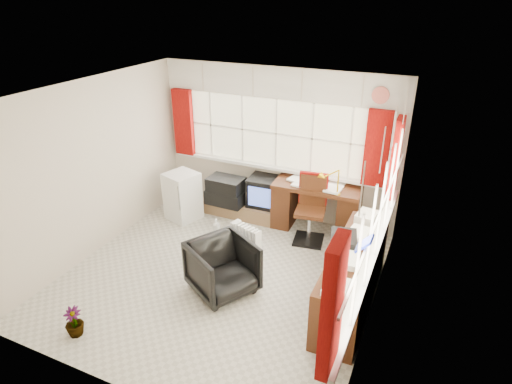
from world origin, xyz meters
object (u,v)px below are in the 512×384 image
at_px(desk, 317,204).
at_px(desk_lamp, 339,177).
at_px(crt_tv, 265,191).
at_px(radiator, 248,250).
at_px(office_chair, 223,268).
at_px(task_chair, 311,205).
at_px(credenza, 353,276).
at_px(mini_fridge, 183,196).
at_px(tv_bench, 240,207).

height_order(desk, desk_lamp, desk_lamp).
bearing_deg(crt_tv, radiator, -76.81).
distance_m(desk, office_chair, 2.14).
bearing_deg(task_chair, credenza, -53.72).
relative_size(task_chair, mini_fridge, 1.31).
distance_m(office_chair, credenza, 1.62).
bearing_deg(crt_tv, office_chair, -82.45).
distance_m(credenza, tv_bench, 2.75).
bearing_deg(crt_tv, desk, 1.46).
bearing_deg(credenza, crt_tv, 139.15).
height_order(desk, credenza, credenza).
bearing_deg(tv_bench, crt_tv, 7.19).
xyz_separation_m(desk_lamp, credenza, (0.57, -1.35, -0.68)).
xyz_separation_m(tv_bench, crt_tv, (0.45, 0.06, 0.37)).
xyz_separation_m(office_chair, tv_bench, (-0.72, 1.97, -0.22)).
relative_size(radiator, crt_tv, 1.11).
relative_size(credenza, tv_bench, 1.43).
bearing_deg(credenza, mini_fridge, 161.98).
bearing_deg(desk_lamp, credenza, -67.00).
bearing_deg(credenza, radiator, 173.20).
bearing_deg(crt_tv, mini_fridge, -155.71).
bearing_deg(radiator, credenza, -6.80).
height_order(crt_tv, mini_fridge, mini_fridge).
distance_m(credenza, mini_fridge, 3.25).
relative_size(office_chair, credenza, 0.38).
height_order(radiator, tv_bench, radiator).
relative_size(radiator, credenza, 0.31).
relative_size(desk_lamp, mini_fridge, 0.50).
height_order(task_chair, mini_fridge, task_chair).
bearing_deg(desk_lamp, tv_bench, 174.27).
bearing_deg(desk_lamp, crt_tv, 169.64).
height_order(office_chair, crt_tv, crt_tv).
bearing_deg(credenza, desk, 120.27).
bearing_deg(desk, office_chair, -106.90).
distance_m(desk, desk_lamp, 0.77).
height_order(credenza, tv_bench, credenza).
bearing_deg(credenza, office_chair, -163.97).
xyz_separation_m(task_chair, radiator, (-0.57, -1.09, -0.31)).
bearing_deg(mini_fridge, task_chair, 6.87).
height_order(office_chair, credenza, credenza).
distance_m(office_chair, mini_fridge, 2.11).
bearing_deg(mini_fridge, radiator, -27.41).
distance_m(radiator, mini_fridge, 1.80).
distance_m(desk_lamp, task_chair, 0.62).
relative_size(office_chair, radiator, 1.22).
xyz_separation_m(task_chair, mini_fridge, (-2.16, -0.26, -0.16)).
bearing_deg(mini_fridge, tv_bench, 32.34).
bearing_deg(desk_lamp, task_chair, -166.96).
distance_m(desk_lamp, credenza, 1.62).
distance_m(radiator, credenza, 1.51).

